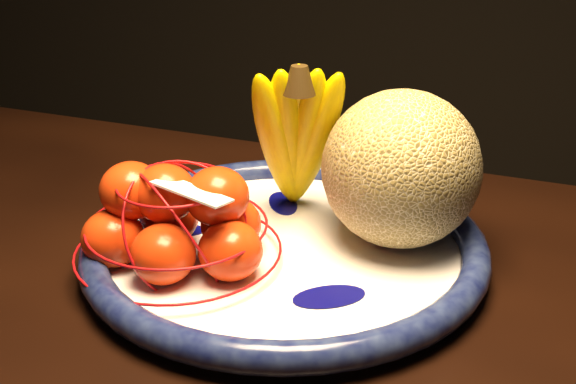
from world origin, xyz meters
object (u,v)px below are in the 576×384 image
(fruit_bowl, at_px, (285,246))
(banana_bunch, at_px, (296,132))
(mandarin_bag, at_px, (177,222))
(cantaloupe, at_px, (401,169))

(fruit_bowl, relative_size, banana_bunch, 2.13)
(banana_bunch, height_order, mandarin_bag, banana_bunch)
(cantaloupe, distance_m, mandarin_bag, 0.22)
(fruit_bowl, xyz_separation_m, banana_bunch, (-0.01, 0.07, 0.09))
(fruit_bowl, distance_m, cantaloupe, 0.14)
(fruit_bowl, distance_m, banana_bunch, 0.12)
(cantaloupe, bearing_deg, fruit_bowl, -155.03)
(cantaloupe, relative_size, banana_bunch, 0.83)
(fruit_bowl, xyz_separation_m, cantaloupe, (0.10, 0.05, 0.08))
(fruit_bowl, bearing_deg, banana_bunch, 99.03)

